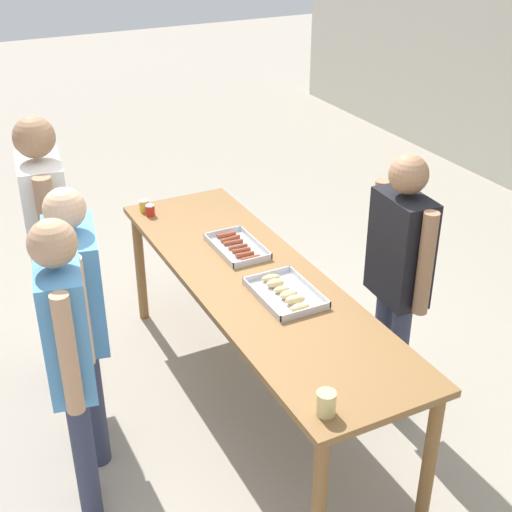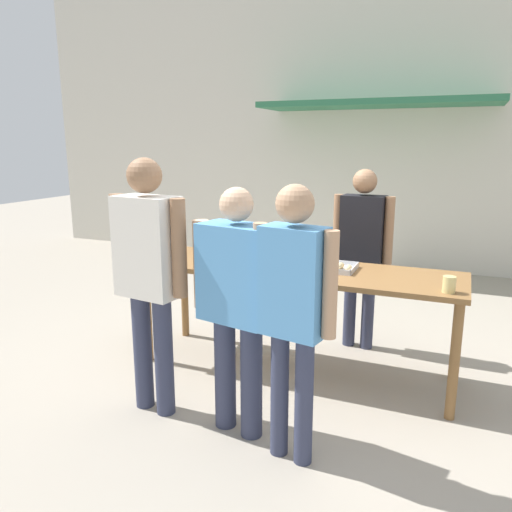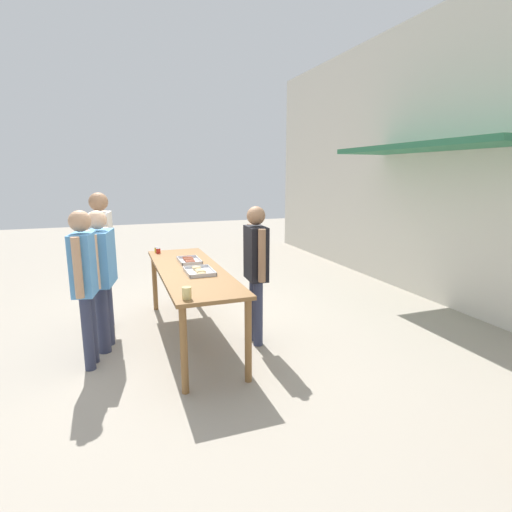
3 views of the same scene
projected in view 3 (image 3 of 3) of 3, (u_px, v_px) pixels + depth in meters
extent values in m
plane|color=#A39989|center=(193.00, 338.00, 5.02)|extent=(24.00, 24.00, 0.00)
cube|color=beige|center=(456.00, 158.00, 5.90)|extent=(12.00, 0.12, 4.50)
cube|color=#2D704C|center=(427.00, 147.00, 5.69)|extent=(3.20, 1.00, 0.08)
cube|color=brown|center=(190.00, 270.00, 4.85)|extent=(2.63, 0.76, 0.04)
cylinder|color=brown|center=(155.00, 282.00, 5.98)|extent=(0.07, 0.07, 0.86)
cylinder|color=brown|center=(184.00, 351.00, 3.68)|extent=(0.07, 0.07, 0.86)
cylinder|color=brown|center=(196.00, 279.00, 6.19)|extent=(0.07, 0.07, 0.86)
cylinder|color=brown|center=(248.00, 341.00, 3.89)|extent=(0.07, 0.07, 0.86)
cube|color=silver|center=(189.00, 262.00, 5.21)|extent=(0.44, 0.26, 0.01)
cube|color=silver|center=(179.00, 261.00, 5.16)|extent=(0.44, 0.01, 0.03)
cube|color=silver|center=(199.00, 259.00, 5.25)|extent=(0.44, 0.01, 0.03)
cube|color=silver|center=(186.00, 257.00, 5.40)|extent=(0.01, 0.26, 0.03)
cube|color=silver|center=(192.00, 264.00, 5.00)|extent=(0.01, 0.26, 0.03)
cylinder|color=brown|center=(187.00, 258.00, 5.37)|extent=(0.04, 0.13, 0.03)
cylinder|color=brown|center=(188.00, 259.00, 5.31)|extent=(0.04, 0.14, 0.03)
cylinder|color=brown|center=(189.00, 259.00, 5.26)|extent=(0.04, 0.13, 0.03)
cylinder|color=brown|center=(190.00, 261.00, 5.20)|extent=(0.03, 0.12, 0.02)
cylinder|color=brown|center=(190.00, 261.00, 5.16)|extent=(0.04, 0.12, 0.02)
cylinder|color=brown|center=(191.00, 262.00, 5.09)|extent=(0.04, 0.12, 0.03)
cylinder|color=brown|center=(192.00, 263.00, 5.05)|extent=(0.03, 0.12, 0.03)
cube|color=silver|center=(199.00, 273.00, 4.64)|extent=(0.45, 0.31, 0.01)
cube|color=silver|center=(186.00, 272.00, 4.58)|extent=(0.45, 0.01, 0.03)
cube|color=silver|center=(212.00, 270.00, 4.68)|extent=(0.45, 0.01, 0.03)
cube|color=silver|center=(195.00, 267.00, 4.84)|extent=(0.01, 0.31, 0.03)
cube|color=silver|center=(203.00, 275.00, 4.43)|extent=(0.01, 0.31, 0.03)
ellipsoid|color=#D6B77F|center=(196.00, 267.00, 4.79)|extent=(0.07, 0.12, 0.04)
ellipsoid|color=#D6B77F|center=(197.00, 268.00, 4.72)|extent=(0.07, 0.11, 0.05)
ellipsoid|color=#D6B77F|center=(198.00, 270.00, 4.66)|extent=(0.06, 0.10, 0.04)
ellipsoid|color=#D6B77F|center=(200.00, 271.00, 4.60)|extent=(0.06, 0.11, 0.04)
ellipsoid|color=#D6B77F|center=(201.00, 272.00, 4.54)|extent=(0.08, 0.12, 0.05)
ellipsoid|color=#D6B77F|center=(202.00, 274.00, 4.47)|extent=(0.06, 0.11, 0.04)
cylinder|color=gold|center=(157.00, 250.00, 5.83)|extent=(0.06, 0.06, 0.07)
cylinder|color=#B2B2B7|center=(157.00, 247.00, 5.82)|extent=(0.06, 0.06, 0.01)
cylinder|color=#B22319|center=(158.00, 251.00, 5.76)|extent=(0.06, 0.06, 0.07)
cylinder|color=#B2B2B7|center=(158.00, 248.00, 5.75)|extent=(0.06, 0.06, 0.01)
cylinder|color=#DBC67A|center=(187.00, 293.00, 3.67)|extent=(0.09, 0.09, 0.11)
cylinder|color=#333851|center=(254.00, 309.00, 4.90)|extent=(0.11, 0.11, 0.80)
cylinder|color=#333851|center=(258.00, 313.00, 4.74)|extent=(0.11, 0.11, 0.80)
cube|color=black|center=(256.00, 253.00, 4.67)|extent=(0.39, 0.23, 0.63)
sphere|color=#936B4C|center=(256.00, 216.00, 4.58)|extent=(0.22, 0.22, 0.22)
cylinder|color=#936B4C|center=(251.00, 248.00, 4.89)|extent=(0.09, 0.09, 0.60)
cylinder|color=#936B4C|center=(262.00, 256.00, 4.45)|extent=(0.09, 0.09, 0.60)
cylinder|color=#333851|center=(105.00, 299.00, 5.18)|extent=(0.13, 0.13, 0.86)
cylinder|color=#333851|center=(107.00, 295.00, 5.37)|extent=(0.13, 0.13, 0.86)
cube|color=silver|center=(101.00, 239.00, 5.11)|extent=(0.47, 0.30, 0.68)
sphere|color=#936B4C|center=(98.00, 202.00, 5.02)|extent=(0.23, 0.23, 0.23)
cylinder|color=#936B4C|center=(98.00, 241.00, 4.85)|extent=(0.10, 0.10, 0.65)
cylinder|color=#936B4C|center=(104.00, 235.00, 5.37)|extent=(0.10, 0.10, 0.65)
cylinder|color=#333851|center=(88.00, 334.00, 4.14)|extent=(0.11, 0.11, 0.80)
cylinder|color=#333851|center=(91.00, 328.00, 4.30)|extent=(0.11, 0.11, 0.80)
cube|color=#5193D1|center=(84.00, 264.00, 4.07)|extent=(0.40, 0.27, 0.64)
sphere|color=tan|center=(80.00, 221.00, 3.98)|extent=(0.22, 0.22, 0.22)
cylinder|color=tan|center=(78.00, 268.00, 3.85)|extent=(0.08, 0.08, 0.60)
cylinder|color=tan|center=(89.00, 258.00, 4.29)|extent=(0.08, 0.08, 0.60)
cylinder|color=#333851|center=(103.00, 320.00, 4.56)|extent=(0.14, 0.14, 0.78)
cylinder|color=#333851|center=(107.00, 313.00, 4.76)|extent=(0.14, 0.14, 0.78)
cube|color=#5193D1|center=(100.00, 258.00, 4.52)|extent=(0.52, 0.35, 0.62)
sphere|color=#DBAD89|center=(97.00, 220.00, 4.43)|extent=(0.21, 0.21, 0.21)
cylinder|color=#DBAD89|center=(94.00, 262.00, 4.23)|extent=(0.11, 0.11, 0.59)
cylinder|color=#DBAD89|center=(106.00, 252.00, 4.80)|extent=(0.11, 0.11, 0.59)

